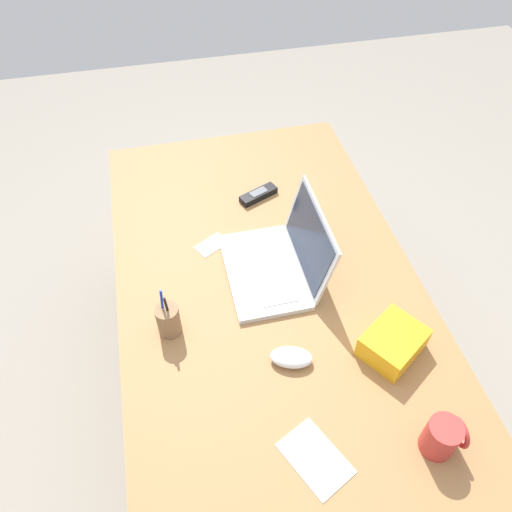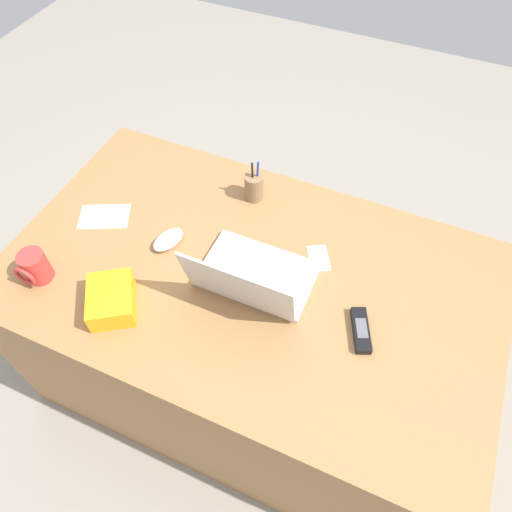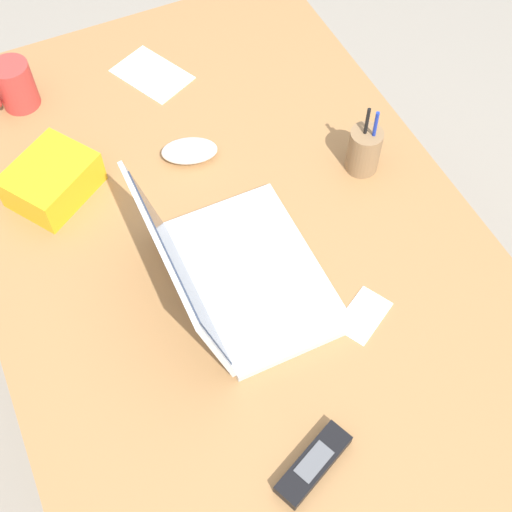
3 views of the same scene
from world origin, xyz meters
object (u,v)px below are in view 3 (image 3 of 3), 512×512
object	(u,v)px
cordless_phone	(313,464)
snack_bag	(52,180)
computer_mouse	(189,151)
laptop	(232,273)
coffee_mug_white	(14,85)
pen_holder	(364,150)

from	to	relation	value
cordless_phone	snack_bag	distance (m)	0.73
computer_mouse	cordless_phone	distance (m)	0.68
laptop	cordless_phone	world-z (taller)	laptop
coffee_mug_white	pen_holder	size ratio (longest dim) A/B	0.64
pen_holder	cordless_phone	bearing A→B (deg)	143.24
computer_mouse	pen_holder	size ratio (longest dim) A/B	0.69
cordless_phone	laptop	bearing A→B (deg)	-3.19
pen_holder	snack_bag	xyz separation A→B (m)	(0.20, 0.59, -0.01)
pen_holder	snack_bag	world-z (taller)	pen_holder
laptop	coffee_mug_white	bearing A→B (deg)	20.57
computer_mouse	pen_holder	bearing A→B (deg)	-101.03
laptop	snack_bag	bearing A→B (deg)	33.49
laptop	pen_holder	world-z (taller)	laptop
coffee_mug_white	snack_bag	xyz separation A→B (m)	(-0.27, -0.00, -0.02)
coffee_mug_white	snack_bag	bearing A→B (deg)	-179.52
coffee_mug_white	cordless_phone	size ratio (longest dim) A/B	0.72
coffee_mug_white	pen_holder	bearing A→B (deg)	-128.89
pen_holder	snack_bag	size ratio (longest dim) A/B	1.02
pen_holder	snack_bag	bearing A→B (deg)	71.01
laptop	cordless_phone	distance (m)	0.36
snack_bag	computer_mouse	bearing A→B (deg)	-95.83
laptop	cordless_phone	size ratio (longest dim) A/B	2.37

